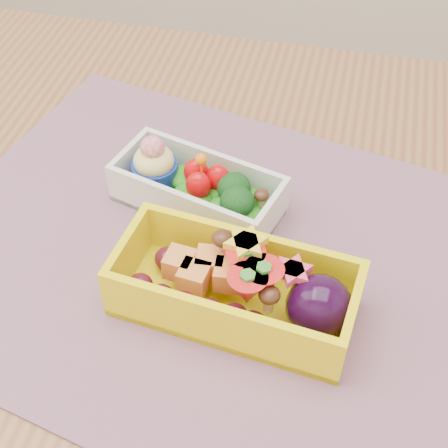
% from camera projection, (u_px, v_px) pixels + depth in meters
% --- Properties ---
extents(table, '(1.20, 0.80, 0.75)m').
position_uv_depth(table, '(204.00, 354.00, 0.62)').
color(table, brown).
rests_on(table, ground).
extents(placemat, '(0.57, 0.49, 0.00)m').
position_uv_depth(placemat, '(214.00, 257.00, 0.57)').
color(placemat, '#8B6070').
rests_on(placemat, table).
extents(bento_white, '(0.17, 0.11, 0.06)m').
position_uv_depth(bento_white, '(197.00, 188.00, 0.60)').
color(bento_white, silver).
rests_on(bento_white, placemat).
extents(bento_yellow, '(0.20, 0.11, 0.06)m').
position_uv_depth(bento_yellow, '(240.00, 288.00, 0.51)').
color(bento_yellow, yellow).
rests_on(bento_yellow, placemat).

